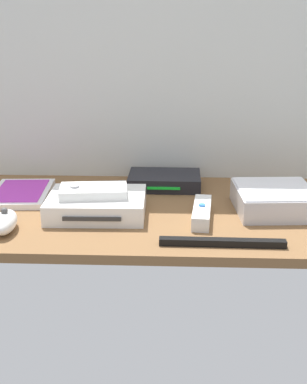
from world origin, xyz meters
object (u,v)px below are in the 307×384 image
(mini_computer, at_px, (274,199))
(network_router, at_px, (164,180))
(game_console, at_px, (97,205))
(remote_wand, at_px, (202,212))
(remote_nunchuk, at_px, (5,222))
(remote_classic_pad, at_px, (93,191))
(game_case, at_px, (21,193))
(sensor_bar, at_px, (222,242))

(mini_computer, xyz_separation_m, network_router, (-0.25, 0.15, -0.01))
(game_console, distance_m, remote_wand, 0.23)
(remote_nunchuk, height_order, remote_classic_pad, remote_classic_pad)
(game_console, height_order, remote_wand, game_console)
(game_console, height_order, game_case, game_console)
(game_console, bearing_deg, network_router, 52.14)
(game_case, xyz_separation_m, sensor_bar, (0.46, -0.26, -0.00))
(mini_computer, xyz_separation_m, remote_classic_pad, (-0.40, -0.04, 0.03))
(remote_classic_pad, distance_m, sensor_bar, 0.31)
(game_case, relative_size, remote_nunchuk, 1.90)
(game_console, relative_size, game_case, 1.08)
(network_router, bearing_deg, remote_nunchuk, -136.27)
(network_router, height_order, remote_wand, same)
(remote_wand, xyz_separation_m, sensor_bar, (0.03, -0.13, -0.01))
(game_console, bearing_deg, remote_classic_pad, -163.44)
(game_console, height_order, sensor_bar, game_console)
(game_console, relative_size, sensor_bar, 0.89)
(mini_computer, distance_m, sensor_bar, 0.24)
(game_console, xyz_separation_m, game_case, (-0.20, 0.11, -0.01))
(mini_computer, height_order, sensor_bar, mini_computer)
(remote_classic_pad, bearing_deg, remote_nunchuk, -155.73)
(remote_nunchuk, bearing_deg, game_case, 92.10)
(mini_computer, relative_size, remote_nunchuk, 1.74)
(sensor_bar, bearing_deg, remote_nunchuk, 173.99)
(game_console, bearing_deg, remote_wand, -6.01)
(game_console, relative_size, remote_wand, 1.42)
(mini_computer, bearing_deg, game_case, 173.66)
(game_case, bearing_deg, remote_wand, -20.11)
(mini_computer, distance_m, game_case, 0.60)
(remote_wand, height_order, remote_nunchuk, remote_nunchuk)
(game_case, xyz_separation_m, network_router, (0.34, 0.09, 0.01))
(game_console, height_order, remote_nunchuk, remote_nunchuk)
(remote_classic_pad, xyz_separation_m, sensor_bar, (0.27, -0.15, -0.05))
(game_case, distance_m, remote_nunchuk, 0.21)
(remote_nunchuk, relative_size, remote_classic_pad, 0.68)
(remote_wand, xyz_separation_m, remote_nunchuk, (-0.40, -0.08, 0.01))
(game_console, bearing_deg, sensor_bar, -31.48)
(network_router, relative_size, remote_classic_pad, 1.19)
(game_console, xyz_separation_m, sensor_bar, (0.26, -0.15, -0.01))
(remote_classic_pad, height_order, sensor_bar, remote_classic_pad)
(game_case, distance_m, remote_wand, 0.45)
(game_case, height_order, sensor_bar, game_case)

